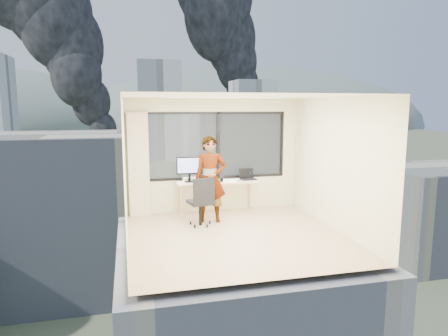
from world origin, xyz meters
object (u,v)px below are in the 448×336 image
object	(u,v)px
desk	(217,197)
game_console	(190,178)
handbag	(248,174)
monitor	(189,169)
laptop	(248,175)
person	(210,179)
chair	(200,201)

from	to	relation	value
desk	game_console	xyz separation A→B (m)	(-0.58, 0.24, 0.42)
desk	handbag	world-z (taller)	handbag
monitor	handbag	xyz separation A→B (m)	(1.42, 0.12, -0.19)
monitor	laptop	size ratio (longest dim) A/B	1.54
game_console	laptop	xyz separation A→B (m)	(1.32, -0.24, 0.07)
laptop	handbag	bearing A→B (deg)	66.59
desk	laptop	world-z (taller)	laptop
game_console	handbag	distance (m)	1.38
laptop	person	bearing A→B (deg)	-156.63
handbag	monitor	bearing A→B (deg)	-173.95
laptop	game_console	bearing A→B (deg)	163.38
laptop	handbag	world-z (taller)	laptop
handbag	person	bearing A→B (deg)	-143.37
game_console	handbag	xyz separation A→B (m)	(1.38, -0.05, 0.06)
laptop	handbag	distance (m)	0.19
desk	handbag	distance (m)	0.95
desk	chair	size ratio (longest dim) A/B	1.74
person	handbag	xyz separation A→B (m)	(1.07, 0.77, -0.06)
monitor	game_console	bearing A→B (deg)	79.58
desk	monitor	size ratio (longest dim) A/B	3.11
chair	monitor	distance (m)	1.03
monitor	laptop	world-z (taller)	monitor
person	desk	bearing A→B (deg)	75.05
game_console	handbag	bearing A→B (deg)	-9.22
desk	laptop	distance (m)	0.89
monitor	laptop	xyz separation A→B (m)	(1.36, -0.06, -0.17)
desk	handbag	bearing A→B (deg)	13.46
person	monitor	size ratio (longest dim) A/B	3.13
person	game_console	distance (m)	0.88
desk	game_console	distance (m)	0.75
game_console	laptop	world-z (taller)	laptop
desk	laptop	bearing A→B (deg)	0.51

